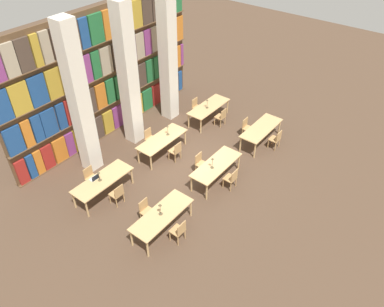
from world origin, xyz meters
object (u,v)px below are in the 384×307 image
object	(u,v)px
reading_table_0	(162,216)
reading_table_5	(209,108)
desk_lamp_3	(168,128)
chair_2	(231,178)
chair_3	(201,163)
reading_table_3	(103,181)
pillar_right	(168,57)
laptop	(95,178)
reading_table_4	(162,140)
desk_lamp_0	(160,207)
reading_table_1	(216,166)
chair_7	(91,177)
chair_0	(179,231)
pillar_left	(79,102)
pillar_center	(128,77)
chair_1	(146,210)
chair_4	(276,139)
chair_8	(176,150)
desk_lamp_1	(212,161)
chair_10	(221,117)
desk_lamp_2	(99,175)
desk_lamp_4	(207,102)
chair_11	(197,107)
chair_9	(150,138)
reading_table_2	(261,129)
chair_5	(247,127)
chair_6	(117,194)

from	to	relation	value
reading_table_0	reading_table_5	distance (m)	6.96
desk_lamp_3	chair_2	bearing A→B (deg)	-96.05
chair_3	reading_table_3	bearing A→B (deg)	-32.49
pillar_right	laptop	bearing A→B (deg)	-166.16
reading_table_4	desk_lamp_0	bearing A→B (deg)	-139.04
reading_table_1	chair_7	distance (m)	4.72
reading_table_3	reading_table_4	bearing A→B (deg)	-0.58
chair_0	pillar_left	bearing A→B (deg)	81.61
pillar_left	pillar_right	distance (m)	4.84
pillar_center	chair_3	size ratio (longest dim) A/B	6.83
chair_1	laptop	distance (m)	2.35
chair_3	chair_4	distance (m)	3.60
reading_table_1	chair_8	world-z (taller)	chair_8
desk_lamp_1	reading_table_5	bearing A→B (deg)	37.49
reading_table_0	laptop	bearing A→B (deg)	94.16
laptop	chair_10	distance (m)	6.70
chair_7	desk_lamp_2	distance (m)	0.89
chair_1	reading_table_0	bearing A→B (deg)	90.36
chair_3	desk_lamp_4	world-z (taller)	desk_lamp_4
reading_table_0	chair_11	distance (m)	7.27
chair_1	reading_table_4	bearing A→B (deg)	-146.83
reading_table_3	desk_lamp_4	distance (m)	6.30
chair_9	reading_table_5	xyz separation A→B (m)	(3.25, -0.73, 0.21)
reading_table_2	laptop	xyz separation A→B (m)	(-6.57, 3.11, 0.12)
chair_5	chair_9	size ratio (longest dim) A/B	1.00
chair_9	desk_lamp_4	xyz separation A→B (m)	(3.08, -0.75, 0.59)
desk_lamp_1	chair_11	world-z (taller)	desk_lamp_1
reading_table_4	desk_lamp_4	bearing A→B (deg)	-0.72
desk_lamp_4	chair_11	bearing A→B (deg)	76.73
chair_3	desk_lamp_1	size ratio (longest dim) A/B	1.85
chair_2	reading_table_2	world-z (taller)	chair_2
chair_2	chair_8	bearing A→B (deg)	89.65
chair_9	chair_10	bearing A→B (deg)	156.10
reading_table_3	chair_8	bearing A→B (deg)	-13.09
pillar_left	chair_2	world-z (taller)	pillar_left
desk_lamp_1	chair_4	xyz separation A→B (m)	(3.49, -0.85, -0.61)
chair_0	chair_8	world-z (taller)	same
reading_table_1	chair_8	bearing A→B (deg)	90.06
reading_table_1	desk_lamp_2	bearing A→B (deg)	139.90
pillar_center	reading_table_2	xyz separation A→B (m)	(3.17, -4.54, -2.31)
reading_table_5	desk_lamp_4	bearing A→B (deg)	-171.69
chair_6	chair_8	xyz separation A→B (m)	(3.20, -0.03, 0.00)
reading_table_1	chair_11	world-z (taller)	chair_11
reading_table_1	desk_lamp_1	world-z (taller)	desk_lamp_1
reading_table_1	reading_table_4	world-z (taller)	same
desk_lamp_1	reading_table_1	bearing A→B (deg)	-2.72
chair_7	reading_table_2	bearing A→B (deg)	150.75
reading_table_0	laptop	size ratio (longest dim) A/B	7.25
chair_1	chair_8	bearing A→B (deg)	-157.07
laptop	chair_11	bearing A→B (deg)	-176.26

